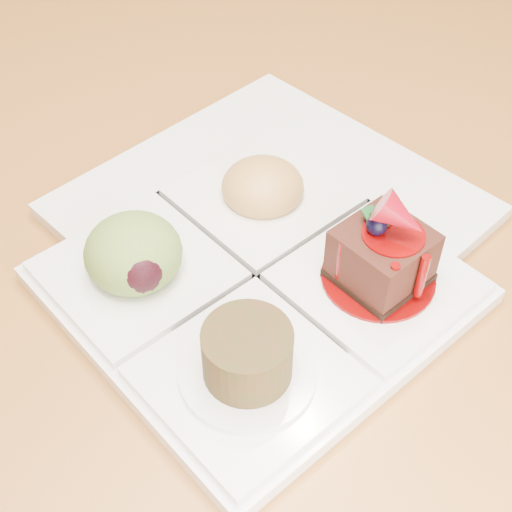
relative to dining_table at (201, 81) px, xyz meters
name	(u,v)px	position (x,y,z in m)	size (l,w,h in m)	color
ground	(222,408)	(0.00, 0.00, -0.68)	(6.00, 6.00, 0.00)	#592E19
dining_table	(201,81)	(0.00, 0.00, 0.00)	(1.00, 1.80, 0.75)	#A16229
sampler_plate	(251,271)	(-0.09, -0.36, 0.09)	(0.30, 0.30, 0.09)	white
second_plate	(270,211)	(-0.05, -0.30, 0.07)	(0.26, 0.26, 0.01)	white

